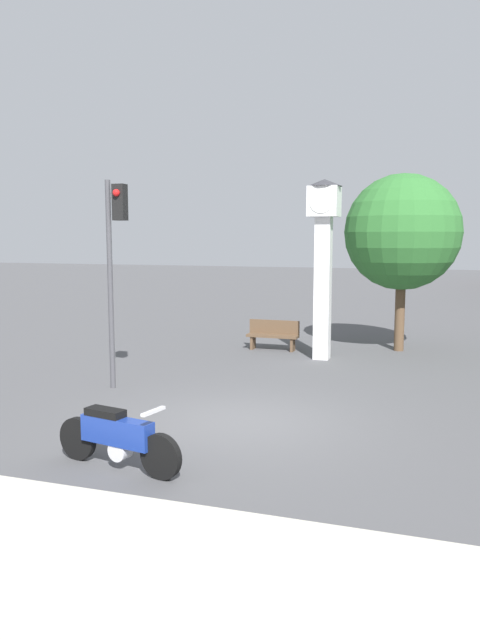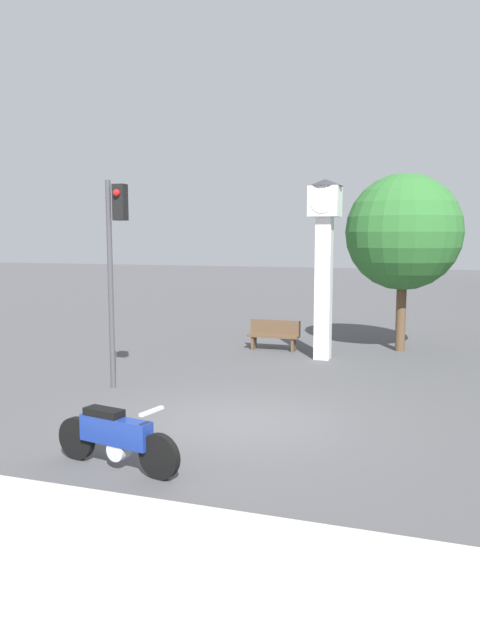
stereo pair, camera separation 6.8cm
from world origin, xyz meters
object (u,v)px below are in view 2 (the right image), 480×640
(motorcycle, at_px, (116,437))
(street_tree, at_px, (404,233))
(clock_tower, at_px, (324,243))
(bench, at_px, (274,334))
(traffic_light, at_px, (115,248))

(motorcycle, xyz_separation_m, street_tree, (3.22, 11.58, 3.13))
(clock_tower, height_order, street_tree, street_tree)
(clock_tower, xyz_separation_m, bench, (-1.71, 0.94, -2.83))
(traffic_light, xyz_separation_m, street_tree, (5.78, 7.08, 0.38))
(motorcycle, xyz_separation_m, bench, (-0.50, 10.45, 0.00))
(street_tree, bearing_deg, bench, -163.08)
(traffic_light, distance_m, street_tree, 9.14)
(traffic_light, height_order, bench, traffic_light)
(street_tree, bearing_deg, clock_tower, -134.04)
(clock_tower, distance_m, street_tree, 2.89)
(clock_tower, xyz_separation_m, street_tree, (2.00, 2.07, 0.30))
(clock_tower, bearing_deg, motorcycle, -97.29)
(bench, bearing_deg, traffic_light, -109.12)
(clock_tower, distance_m, traffic_light, 6.28)
(traffic_light, distance_m, bench, 6.87)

